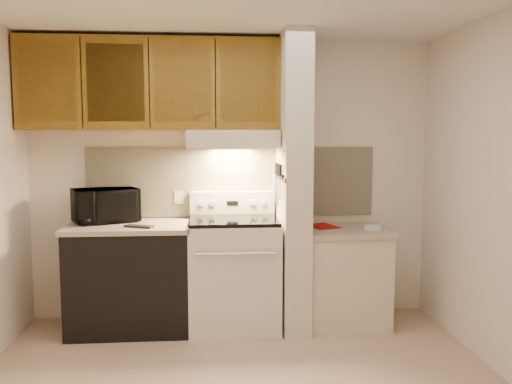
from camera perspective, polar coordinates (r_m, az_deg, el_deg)
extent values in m
cube|color=white|center=(4.93, -2.55, 1.27)|extent=(3.60, 2.50, 0.02)
cube|color=white|center=(3.97, 25.31, -0.48)|extent=(0.02, 3.00, 2.50)
cube|color=beige|center=(4.92, -2.55, 1.09)|extent=(2.60, 0.02, 0.63)
cube|color=silver|center=(4.73, -2.35, -8.66)|extent=(0.76, 0.65, 0.92)
cube|color=black|center=(4.41, -2.17, -9.21)|extent=(0.50, 0.01, 0.30)
cylinder|color=silver|center=(4.32, -2.16, -6.53)|extent=(0.65, 0.02, 0.02)
cube|color=black|center=(4.63, -2.37, -2.97)|extent=(0.74, 0.64, 0.03)
cube|color=silver|center=(4.90, -2.52, -1.12)|extent=(0.76, 0.08, 0.20)
cube|color=black|center=(4.85, -2.50, -1.18)|extent=(0.10, 0.01, 0.04)
cylinder|color=silver|center=(4.85, -5.80, -1.21)|extent=(0.05, 0.02, 0.05)
cylinder|color=silver|center=(4.85, -4.62, -1.20)|extent=(0.05, 0.02, 0.05)
cylinder|color=silver|center=(4.86, -0.37, -1.16)|extent=(0.05, 0.02, 0.05)
cylinder|color=silver|center=(4.87, 0.80, -1.15)|extent=(0.05, 0.02, 0.05)
cube|color=black|center=(4.79, -13.05, -8.93)|extent=(1.00, 0.63, 0.87)
cube|color=#B5A993|center=(4.70, -13.19, -3.56)|extent=(1.04, 0.67, 0.04)
cube|color=black|center=(4.51, -12.21, -3.56)|extent=(0.25, 0.17, 0.02)
cylinder|color=#195859|center=(4.96, -16.84, -2.32)|extent=(0.12, 0.12, 0.10)
cube|color=beige|center=(4.93, -8.12, -0.54)|extent=(0.08, 0.01, 0.12)
imported|color=black|center=(4.84, -15.57, -1.36)|extent=(0.62, 0.54, 0.29)
cube|color=beige|center=(4.64, 3.93, 0.95)|extent=(0.22, 0.70, 2.50)
cube|color=brown|center=(4.62, 2.51, 1.56)|extent=(0.01, 0.70, 0.04)
cube|color=black|center=(4.56, 2.51, 1.76)|extent=(0.02, 0.42, 0.04)
cube|color=silver|center=(4.40, 2.64, 0.29)|extent=(0.01, 0.03, 0.16)
cylinder|color=black|center=(4.40, 2.62, 2.25)|extent=(0.02, 0.02, 0.10)
cube|color=silver|center=(4.48, 2.50, 0.27)|extent=(0.01, 0.04, 0.18)
cylinder|color=black|center=(4.48, 2.48, 2.33)|extent=(0.02, 0.02, 0.10)
cube|color=silver|center=(4.57, 2.36, 0.26)|extent=(0.01, 0.04, 0.20)
cylinder|color=black|center=(4.57, 2.35, 2.40)|extent=(0.02, 0.02, 0.10)
cube|color=silver|center=(4.66, 2.22, 0.62)|extent=(0.01, 0.04, 0.16)
cylinder|color=black|center=(4.63, 2.26, 2.45)|extent=(0.02, 0.02, 0.10)
cube|color=silver|center=(4.74, 2.10, 0.60)|extent=(0.01, 0.04, 0.18)
cylinder|color=black|center=(4.73, 2.11, 2.52)|extent=(0.02, 0.02, 0.10)
cube|color=gray|center=(4.79, 2.05, 0.39)|extent=(0.03, 0.10, 0.24)
cube|color=beige|center=(4.87, 9.27, -8.96)|extent=(0.70, 0.60, 0.81)
cube|color=#B5A993|center=(4.78, 9.36, -4.03)|extent=(0.74, 0.64, 0.04)
cube|color=#AC0E0A|center=(4.83, 7.00, -3.59)|extent=(0.29, 0.34, 0.01)
cube|color=white|center=(4.76, 12.18, -3.67)|extent=(0.16, 0.12, 0.04)
cube|color=beige|center=(4.70, -2.47, 5.61)|extent=(0.78, 0.44, 0.15)
cube|color=beige|center=(4.49, -2.36, 5.01)|extent=(0.78, 0.04, 0.06)
cube|color=brown|center=(4.78, -10.96, 11.03)|extent=(2.18, 0.33, 0.77)
cube|color=brown|center=(4.78, -21.13, 10.74)|extent=(0.46, 0.01, 0.63)
cube|color=black|center=(4.72, -17.90, 10.92)|extent=(0.01, 0.01, 0.73)
cube|color=brown|center=(4.66, -14.57, 11.08)|extent=(0.46, 0.01, 0.63)
cube|color=black|center=(4.62, -11.18, 11.20)|extent=(0.01, 0.01, 0.73)
cube|color=brown|center=(4.60, -7.74, 11.28)|extent=(0.46, 0.01, 0.63)
cube|color=black|center=(4.60, -4.28, 11.33)|extent=(0.01, 0.01, 0.73)
cube|color=brown|center=(4.61, -0.82, 11.33)|extent=(0.46, 0.01, 0.63)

